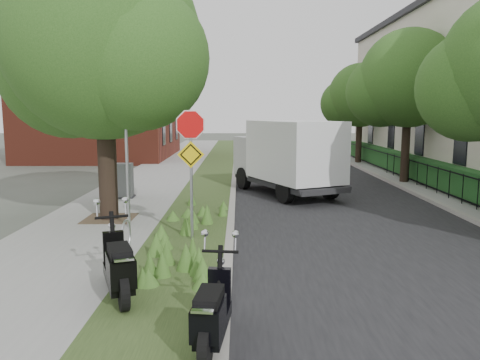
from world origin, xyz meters
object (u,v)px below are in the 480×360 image
Objects in this scene: sign_assembly at (191,148)px; scooter_near at (119,272)px; box_truck at (287,154)px; utility_cabinet at (121,181)px; scooter_far at (212,319)px.

scooter_near is (-0.82, -3.63, -1.75)m from sign_assembly.
box_truck is 4.65× the size of utility_cabinet.
scooter_far is 11.54m from utility_cabinet.
scooter_near is 0.33× the size of box_truck.
scooter_far is 0.31× the size of box_truck.
scooter_near reaches higher than scooter_far.
sign_assembly is at bearing -61.01° from utility_cabinet.
sign_assembly is at bearing -113.71° from box_truck.
sign_assembly is 4.11m from scooter_near.
sign_assembly reaches higher than scooter_far.
box_truck is at bearing 66.29° from sign_assembly.
box_truck reaches higher than scooter_far.
sign_assembly is 6.60m from utility_cabinet.
scooter_far is at bearing -70.37° from utility_cabinet.
scooter_near is 1.52× the size of utility_cabinet.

